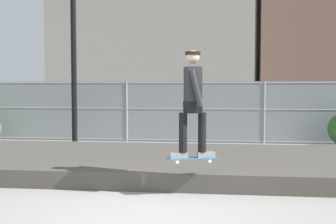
{
  "coord_description": "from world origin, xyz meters",
  "views": [
    {
      "loc": [
        0.93,
        -5.85,
        1.79
      ],
      "look_at": [
        -0.24,
        3.53,
        1.2
      ],
      "focal_mm": 49.34,
      "sensor_mm": 36.0,
      "label": 1
    }
  ],
  "objects": [
    {
      "name": "library_building",
      "position": [
        -6.58,
        43.93,
        10.21
      ],
      "size": [
        20.39,
        12.04,
        20.42
      ],
      "color": "gray",
      "rests_on": "ground_plane"
    },
    {
      "name": "skateboard",
      "position": [
        0.42,
        1.39,
        0.6
      ],
      "size": [
        0.82,
        0.41,
        0.07
      ],
      "color": "#2D608C"
    },
    {
      "name": "gravel_berm",
      "position": [
        0.0,
        3.5,
        0.16
      ],
      "size": [
        16.91,
        3.91,
        0.31
      ],
      "primitive_type": "cube",
      "color": "#4C473F",
      "rests_on": "ground_plane"
    },
    {
      "name": "ground_plane",
      "position": [
        0.0,
        0.0,
        0.0
      ],
      "size": [
        120.0,
        120.0,
        0.0
      ],
      "primitive_type": "plane",
      "color": "gray"
    },
    {
      "name": "skater",
      "position": [
        0.42,
        1.39,
        1.57
      ],
      "size": [
        0.72,
        0.62,
        1.7
      ],
      "color": "gray",
      "rests_on": "skateboard"
    },
    {
      "name": "parked_car_mid",
      "position": [
        4.06,
        11.6,
        0.84
      ],
      "size": [
        4.47,
        2.09,
        1.66
      ],
      "color": "navy",
      "rests_on": "ground_plane"
    },
    {
      "name": "parked_car_near",
      "position": [
        -2.54,
        12.02,
        0.84
      ],
      "size": [
        4.53,
        2.21,
        1.66
      ],
      "color": "black",
      "rests_on": "ground_plane"
    },
    {
      "name": "chain_fence",
      "position": [
        0.0,
        8.05,
        0.93
      ],
      "size": [
        20.88,
        0.06,
        1.85
      ],
      "color": "gray",
      "rests_on": "ground_plane"
    }
  ]
}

